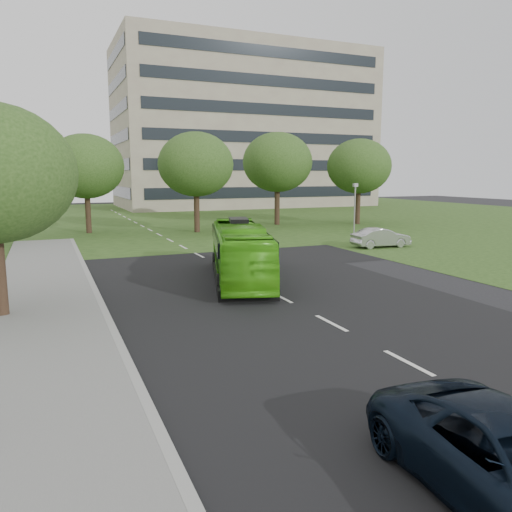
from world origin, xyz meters
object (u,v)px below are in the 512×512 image
Objects in this scene: office_building at (243,129)px; sedan at (381,238)px; tree_park_d at (277,162)px; tree_park_e at (359,166)px; camera_pole at (355,201)px; bus at (240,252)px; tree_park_c at (196,164)px; tree_park_b at (86,166)px.

sedan is at bearing -100.36° from office_building.
tree_park_e is (8.00, -2.73, -0.39)m from tree_park_d.
tree_park_d is 10.99m from camera_pole.
sedan is at bearing -105.88° from camera_pole.
tree_park_e is 2.09× the size of sedan.
bus is at bearing -111.67° from office_building.
sedan is at bearing -118.85° from tree_park_e.
camera_pole is (12.15, -6.70, -3.16)m from tree_park_c.
sedan is (-8.19, -14.87, -5.25)m from tree_park_e.
office_building reaches higher than tree_park_c.
tree_park_c is at bearing 155.84° from camera_pole.
tree_park_b is 0.92× the size of tree_park_d.
tree_park_b reaches higher than bus.
tree_park_d is 2.14× the size of camera_pole.
tree_park_e reaches higher than sedan.
tree_park_c is 17.53m from tree_park_e.
office_building reaches higher than tree_park_b.
bus is at bearing 119.82° from sedan.
tree_park_c reaches higher than camera_pole.
bus is (-3.84, -20.65, -4.60)m from tree_park_c.
tree_park_d is at bearing 109.31° from camera_pole.
camera_pole is (2.63, -10.08, -3.51)m from tree_park_d.
camera_pole reaches higher than sedan.
office_building is 9.18× the size of camera_pole.
bus is (-21.36, -21.30, -4.56)m from tree_park_e.
tree_park_d is (9.53, 3.38, 0.35)m from tree_park_c.
tree_park_d is (-8.85, -31.88, -6.18)m from office_building.
office_building is 4.59× the size of tree_park_e.
office_building is 51.67m from sedan.
tree_park_b is at bearing 160.00° from camera_pole.
tree_park_d reaches higher than bus.
tree_park_c is (8.99, -3.03, 0.18)m from tree_park_b.
tree_park_d is at bearing 3.14° from sedan.
office_building is 4.55× the size of tree_park_c.
tree_park_b is 25.67m from sedan.
bus is (5.15, -23.68, -4.42)m from tree_park_b.
office_building is at bearing 49.67° from tree_park_b.
tree_park_e reaches higher than tree_park_b.
tree_park_b is at bearing 161.40° from tree_park_c.
tree_park_b is 1.97× the size of camera_pole.
bus is at bearing -134.20° from camera_pole.
tree_park_b is 24.63m from bus.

